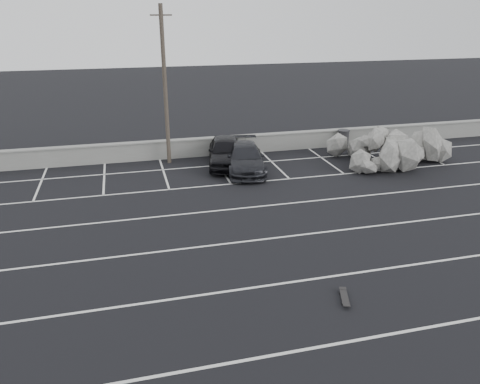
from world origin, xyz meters
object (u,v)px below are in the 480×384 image
object	(u,v)px
car_right	(245,158)
riprap_pile	(399,153)
utility_pole	(165,87)
trash_bin	(343,139)
car_left	(226,151)
skateboard	(345,298)

from	to	relation	value
car_right	riprap_pile	distance (m)	8.42
utility_pole	trash_bin	world-z (taller)	utility_pole
car_left	trash_bin	world-z (taller)	car_left
car_right	trash_bin	xyz separation A→B (m)	(6.95, 2.74, -0.13)
car_right	utility_pole	size ratio (longest dim) A/B	0.57
car_right	skateboard	world-z (taller)	car_right
car_left	skateboard	distance (m)	13.31
riprap_pile	skateboard	world-z (taller)	riprap_pile
car_left	riprap_pile	bearing A→B (deg)	-2.72
car_right	utility_pole	bearing A→B (deg)	157.50
riprap_pile	skateboard	distance (m)	13.97
car_right	skateboard	bearing A→B (deg)	-81.34
car_left	car_right	xyz separation A→B (m)	(0.78, -1.14, -0.09)
car_right	riprap_pile	size ratio (longest dim) A/B	0.70
car_right	car_left	bearing A→B (deg)	134.21
skateboard	car_right	bearing A→B (deg)	107.79
trash_bin	utility_pole	bearing A→B (deg)	-177.85
car_right	skateboard	xyz separation A→B (m)	(-0.23, -12.14, -0.60)
car_left	trash_bin	xyz separation A→B (m)	(7.73, 1.60, -0.22)
car_left	utility_pole	size ratio (longest dim) A/B	0.55
car_left	car_right	bearing A→B (deg)	-44.32
riprap_pile	utility_pole	bearing A→B (deg)	163.98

